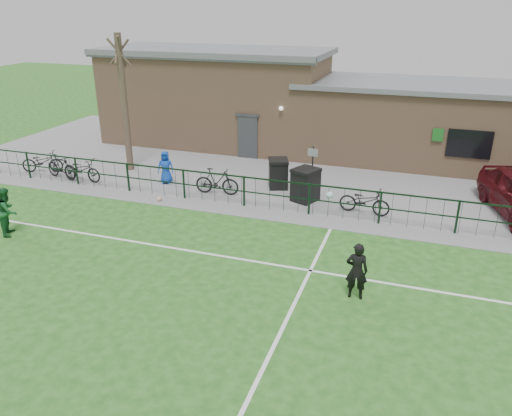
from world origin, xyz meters
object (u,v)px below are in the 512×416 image
(wheelie_bin_right, at_px, (305,186))
(bicycle_a, at_px, (42,162))
(bicycle_e, at_px, (365,201))
(sign_post, at_px, (312,171))
(spectator_child, at_px, (166,167))
(bicycle_d, at_px, (217,181))
(outfield_player, at_px, (8,211))
(bare_tree, at_px, (124,105))
(ball_ground, at_px, (159,199))
(bicycle_b, at_px, (61,167))
(bicycle_c, at_px, (82,170))
(wheelie_bin_left, at_px, (278,174))

(wheelie_bin_right, relative_size, bicycle_a, 0.66)
(bicycle_a, relative_size, bicycle_e, 0.99)
(sign_post, relative_size, bicycle_e, 1.09)
(wheelie_bin_right, relative_size, spectator_child, 0.87)
(bicycle_d, relative_size, outfield_player, 1.11)
(bicycle_e, bearing_deg, bare_tree, 86.63)
(bicycle_e, relative_size, spectator_child, 1.32)
(bicycle_a, xyz_separation_m, ball_ground, (6.73, -1.46, -0.40))
(ball_ground, bearing_deg, bicycle_b, 169.43)
(sign_post, relative_size, spectator_child, 1.44)
(bicycle_b, xyz_separation_m, bicycle_d, (7.18, 0.42, 0.01))
(bare_tree, bearing_deg, bicycle_e, -9.29)
(bicycle_b, xyz_separation_m, bicycle_c, (1.04, 0.04, -0.03))
(wheelie_bin_left, xyz_separation_m, bicycle_e, (3.75, -1.66, -0.08))
(spectator_child, xyz_separation_m, outfield_player, (-2.52, -6.13, 0.09))
(bare_tree, relative_size, bicycle_b, 3.42)
(outfield_player, bearing_deg, wheelie_bin_right, -83.46)
(wheelie_bin_left, height_order, ball_ground, wheelie_bin_left)
(bicycle_c, distance_m, ball_ground, 4.43)
(bicycle_a, distance_m, bicycle_e, 14.41)
(wheelie_bin_left, relative_size, bicycle_a, 0.62)
(bicycle_b, distance_m, bicycle_d, 7.19)
(bicycle_c, bearing_deg, bicycle_b, 95.68)
(bicycle_b, bearing_deg, wheelie_bin_right, -72.60)
(outfield_player, bearing_deg, bicycle_c, -17.21)
(bicycle_e, distance_m, outfield_player, 12.23)
(bicycle_c, xyz_separation_m, outfield_player, (1.04, -5.21, 0.29))
(spectator_child, bearing_deg, bicycle_d, -27.91)
(bicycle_b, relative_size, outfield_player, 1.09)
(wheelie_bin_right, distance_m, bicycle_a, 12.08)
(bicycle_d, relative_size, ball_ground, 9.11)
(sign_post, height_order, bicycle_b, sign_post)
(outfield_player, bearing_deg, bicycle_a, 3.14)
(bicycle_a, relative_size, ball_ground, 9.30)
(wheelie_bin_left, xyz_separation_m, spectator_child, (-4.66, -1.01, 0.13))
(bicycle_c, xyz_separation_m, ball_ground, (4.29, -1.03, -0.42))
(wheelie_bin_right, xyz_separation_m, bicycle_d, (-3.51, -0.44, -0.07))
(bare_tree, xyz_separation_m, bicycle_b, (-2.13, -2.09, -2.45))
(spectator_child, bearing_deg, bare_tree, 139.11)
(bare_tree, relative_size, ball_ground, 30.48)
(spectator_child, height_order, ball_ground, spectator_child)
(bicycle_b, bearing_deg, outfield_player, -145.27)
(bare_tree, bearing_deg, outfield_player, -90.36)
(bicycle_e, height_order, outfield_player, outfield_player)
(bicycle_b, bearing_deg, sign_post, -68.95)
(ball_ground, bearing_deg, outfield_player, -127.82)
(ball_ground, bearing_deg, bicycle_d, 37.39)
(bicycle_e, height_order, spectator_child, spectator_child)
(wheelie_bin_right, distance_m, bicycle_b, 10.72)
(ball_ground, bearing_deg, bare_tree, 136.06)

